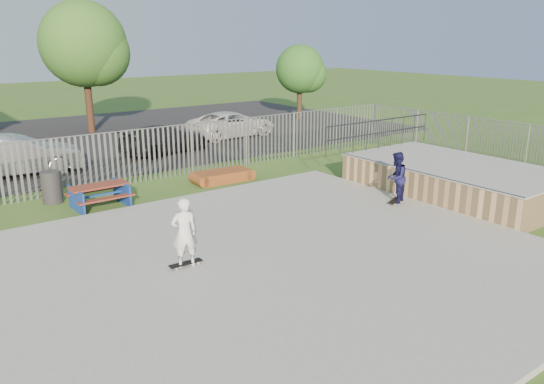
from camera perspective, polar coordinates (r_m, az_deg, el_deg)
ground at (r=12.35m, az=-3.34°, el=-8.88°), size 120.00×120.00×0.00m
concrete_slab at (r=12.32m, az=-3.35°, el=-8.56°), size 15.00×12.00×0.15m
quarter_pipe at (r=19.31m, az=19.05°, el=1.37°), size 5.50×7.05×2.19m
fence at (r=16.22m, az=-9.36°, el=0.92°), size 26.04×16.02×2.00m
picnic_table at (r=17.75m, az=-18.04°, el=-0.41°), size 1.81×1.51×0.75m
funbox at (r=20.10m, az=-5.34°, el=1.71°), size 2.04×1.11×0.40m
trash_bin_grey at (r=18.77m, az=-22.62°, el=0.49°), size 0.64×0.64×1.06m
parking_lot at (r=29.49m, az=-24.14°, el=4.69°), size 40.00×18.00×0.02m
car_silver at (r=22.91m, az=-25.76°, el=3.53°), size 4.97×2.27×1.58m
car_dark at (r=25.34m, az=-11.46°, el=5.60°), size 4.70×2.66×1.29m
car_white at (r=28.98m, az=-4.32°, el=7.29°), size 5.05×2.51×1.37m
tree_mid at (r=31.75m, az=-19.62°, el=14.75°), size 4.68×4.68×7.22m
tree_right at (r=35.22m, az=3.01°, el=13.04°), size 3.11×3.11×4.80m
skateboard_a at (r=17.44m, az=13.05°, el=-0.97°), size 0.81×0.51×0.08m
skateboard_b at (r=12.56m, az=-9.25°, el=-7.67°), size 0.80×0.22×0.08m
skater_navy at (r=17.23m, az=13.22°, el=1.52°), size 0.99×0.90×1.65m
skater_white at (r=12.27m, az=-9.42°, el=-4.33°), size 0.66×0.50×1.65m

